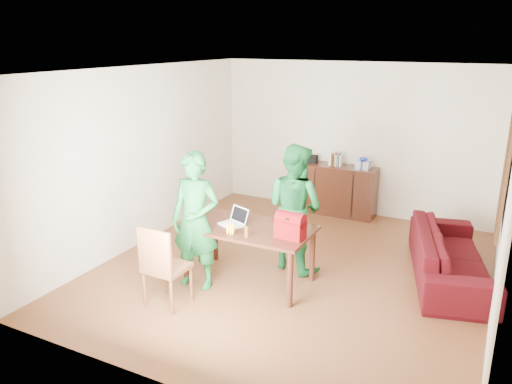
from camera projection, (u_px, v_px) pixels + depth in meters
The scene contains 10 objects.
room at pixel (299, 177), 6.64m from camera, with size 5.20×5.70×2.90m.
table at pixel (249, 234), 6.41m from camera, with size 1.64×0.93×0.77m.
chair at pixel (167, 282), 5.94m from camera, with size 0.48×0.46×1.03m.
person_near at pixel (196, 221), 6.25m from camera, with size 0.64×0.42×1.77m, color #156026.
person_far at pixel (295, 207), 6.77m from camera, with size 0.85×0.66×1.76m, color #16652B.
laptop at pixel (231, 222), 6.42m from camera, with size 0.37×0.32×0.22m.
bananas at pixel (230, 232), 6.12m from camera, with size 0.15×0.09×0.06m, color gold, non-canonical shape.
bottle at pixel (247, 230), 6.03m from camera, with size 0.06×0.06×0.17m, color #5E3515.
red_bag at pixel (290, 228), 5.99m from camera, with size 0.35×0.20×0.26m, color maroon.
sofa at pixel (450, 255), 6.59m from camera, with size 2.24×0.87×0.65m, color #3E080F.
Camera 1 is at (2.38, -5.85, 3.07)m, focal length 35.00 mm.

